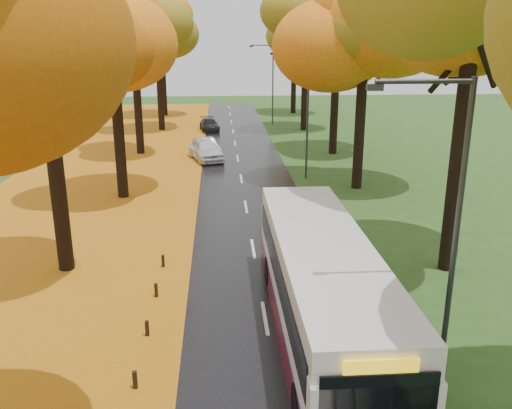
{
  "coord_description": "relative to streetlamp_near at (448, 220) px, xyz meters",
  "views": [
    {
      "loc": [
        -1.39,
        -3.69,
        8.86
      ],
      "look_at": [
        0.0,
        16.22,
        2.6
      ],
      "focal_mm": 38.0,
      "sensor_mm": 36.0,
      "label": 1
    }
  ],
  "objects": [
    {
      "name": "road",
      "position": [
        -3.95,
        17.0,
        -4.69
      ],
      "size": [
        6.5,
        90.0,
        0.04
      ],
      "primitive_type": "cube",
      "color": "black",
      "rests_on": "ground"
    },
    {
      "name": "centre_line",
      "position": [
        -3.95,
        17.0,
        -4.67
      ],
      "size": [
        0.12,
        90.0,
        0.01
      ],
      "primitive_type": "cube",
      "color": "silver",
      "rests_on": "road"
    },
    {
      "name": "leaf_verge",
      "position": [
        -12.95,
        17.0,
        -4.7
      ],
      "size": [
        12.0,
        90.0,
        0.02
      ],
      "primitive_type": "cube",
      "color": "#91500D",
      "rests_on": "ground"
    },
    {
      "name": "leaf_drift",
      "position": [
        -7.0,
        17.0,
        -4.67
      ],
      "size": [
        0.9,
        90.0,
        0.01
      ],
      "primitive_type": "cube",
      "color": "orange",
      "rests_on": "road"
    },
    {
      "name": "trees_left",
      "position": [
        -11.13,
        19.06,
        4.82
      ],
      "size": [
        9.2,
        74.0,
        13.88
      ],
      "color": "black",
      "rests_on": "ground"
    },
    {
      "name": "trees_right",
      "position": [
        3.24,
        18.91,
        4.98
      ],
      "size": [
        9.3,
        74.2,
        13.96
      ],
      "color": "black",
      "rests_on": "ground"
    },
    {
      "name": "streetlamp_near",
      "position": [
        0.0,
        0.0,
        0.0
      ],
      "size": [
        2.45,
        0.18,
        8.0
      ],
      "color": "#333538",
      "rests_on": "ground"
    },
    {
      "name": "streetlamp_mid",
      "position": [
        0.0,
        22.0,
        0.0
      ],
      "size": [
        2.45,
        0.18,
        8.0
      ],
      "color": "#333538",
      "rests_on": "ground"
    },
    {
      "name": "streetlamp_far",
      "position": [
        0.0,
        44.0,
        0.0
      ],
      "size": [
        2.45,
        0.18,
        8.0
      ],
      "color": "#333538",
      "rests_on": "ground"
    },
    {
      "name": "bus",
      "position": [
        -2.34,
        2.86,
        -3.04
      ],
      "size": [
        2.74,
        11.83,
        3.11
      ],
      "rotation": [
        0.0,
        0.0,
        -0.0
      ],
      "color": "#4A0B17",
      "rests_on": "road"
    },
    {
      "name": "car_white",
      "position": [
        -6.3,
        27.63,
        -3.9
      ],
      "size": [
        3.02,
        4.85,
        1.54
      ],
      "primitive_type": "imported",
      "rotation": [
        0.0,
        0.0,
        0.28
      ],
      "color": "white",
      "rests_on": "road"
    },
    {
      "name": "car_silver",
      "position": [
        -6.3,
        29.26,
        -4.02
      ],
      "size": [
        2.41,
        4.18,
        1.3
      ],
      "primitive_type": "imported",
      "rotation": [
        0.0,
        0.0,
        0.28
      ],
      "color": "#919398",
      "rests_on": "road"
    },
    {
      "name": "car_dark",
      "position": [
        -6.2,
        40.51,
        -4.1
      ],
      "size": [
        2.16,
        4.13,
        1.14
      ],
      "primitive_type": "imported",
      "rotation": [
        0.0,
        0.0,
        0.15
      ],
      "color": "black",
      "rests_on": "road"
    }
  ]
}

